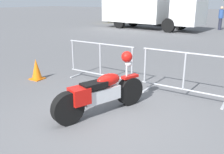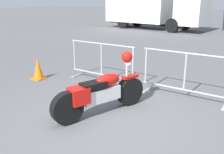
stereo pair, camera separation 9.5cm
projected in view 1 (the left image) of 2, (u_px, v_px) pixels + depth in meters
ground_plane at (110, 122)px, 4.63m from camera, size 120.00×120.00×0.00m
motorcycle at (101, 92)px, 4.86m from camera, size 0.91×2.00×1.18m
crowd_barrier_near at (100, 62)px, 6.75m from camera, size 2.05×0.49×1.07m
crowd_barrier_far at (184, 75)px, 5.62m from camera, size 2.05×0.49×1.07m
box_truck at (146, 7)px, 18.82m from camera, size 7.94×3.28×2.98m
parked_car_yellow at (121, 14)px, 25.64m from camera, size 1.76×4.16×1.40m
parked_car_white at (146, 15)px, 24.24m from camera, size 1.88×4.45×1.50m
parked_car_black at (172, 16)px, 22.46m from camera, size 1.92×4.52×1.52m
pedestrian at (221, 17)px, 18.23m from camera, size 0.48×0.48×1.69m
traffic_cone at (36, 69)px, 7.02m from camera, size 0.34×0.34×0.59m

